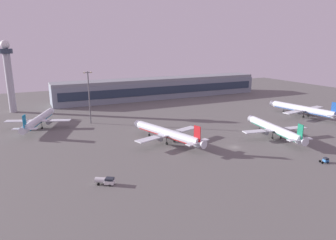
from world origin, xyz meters
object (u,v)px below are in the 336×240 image
(airplane_taxiway_distant, at_px, (38,120))
(apron_light_east, at_px, (89,95))
(airplane_mid_apron, at_px, (303,109))
(control_tower, at_px, (8,72))
(pushback_tug, at_px, (325,160))
(airplane_far_stand, at_px, (275,129))
(fuel_truck, at_px, (105,181))
(airplane_near_gate, at_px, (167,133))

(airplane_taxiway_distant, height_order, apron_light_east, apron_light_east)
(airplane_mid_apron, height_order, apron_light_east, apron_light_east)
(apron_light_east, bearing_deg, airplane_taxiway_distant, 175.45)
(control_tower, xyz_separation_m, pushback_tug, (108.93, -149.12, -25.36))
(airplane_far_stand, distance_m, airplane_mid_apron, 53.71)
(airplane_mid_apron, xyz_separation_m, apron_light_east, (-122.11, 40.28, 12.00))
(airplane_mid_apron, height_order, fuel_truck, airplane_mid_apron)
(apron_light_east, bearing_deg, airplane_near_gate, -63.77)
(airplane_far_stand, xyz_separation_m, pushback_tug, (-5.94, -32.70, -3.11))
(airplane_taxiway_distant, bearing_deg, airplane_near_gate, -23.29)
(airplane_far_stand, xyz_separation_m, airplane_mid_apron, (47.57, 24.94, 0.35))
(airplane_far_stand, height_order, airplane_mid_apron, airplane_mid_apron)
(airplane_mid_apron, xyz_separation_m, airplane_taxiway_distant, (-149.35, 42.45, -0.28))
(airplane_mid_apron, relative_size, fuel_truck, 7.25)
(airplane_near_gate, bearing_deg, control_tower, 105.38)
(airplane_far_stand, height_order, airplane_near_gate, airplane_near_gate)
(airplane_near_gate, distance_m, airplane_mid_apron, 97.96)
(control_tower, relative_size, pushback_tug, 13.34)
(control_tower, bearing_deg, apron_light_east, -51.77)
(control_tower, xyz_separation_m, airplane_near_gate, (64.95, -101.17, -22.07))
(airplane_far_stand, relative_size, apron_light_east, 1.47)
(airplane_near_gate, xyz_separation_m, airplane_taxiway_distant, (-51.87, 52.14, -0.11))
(airplane_near_gate, bearing_deg, airplane_mid_apron, -11.65)
(airplane_far_stand, relative_size, airplane_near_gate, 0.98)
(fuel_truck, distance_m, pushback_tug, 82.21)
(airplane_mid_apron, distance_m, airplane_taxiway_distant, 155.27)
(airplane_far_stand, bearing_deg, control_tower, 143.86)
(airplane_taxiway_distant, height_order, pushback_tug, airplane_taxiway_distant)
(fuel_truck, xyz_separation_m, pushback_tug, (80.24, -17.90, -0.30))
(airplane_taxiway_distant, relative_size, pushback_tug, 12.08)
(fuel_truck, distance_m, apron_light_east, 82.27)
(fuel_truck, relative_size, pushback_tug, 1.85)
(pushback_tug, distance_m, apron_light_east, 120.55)
(airplane_near_gate, relative_size, pushback_tug, 12.66)
(airplane_far_stand, distance_m, apron_light_east, 99.81)
(airplane_mid_apron, distance_m, pushback_tug, 78.72)
(airplane_mid_apron, bearing_deg, airplane_near_gate, 177.08)
(airplane_near_gate, relative_size, airplane_taxiway_distant, 1.05)
(airplane_near_gate, bearing_deg, airplane_taxiway_distant, 117.53)
(airplane_mid_apron, relative_size, airplane_taxiway_distant, 1.11)
(airplane_taxiway_distant, bearing_deg, airplane_mid_apron, 5.99)
(control_tower, height_order, airplane_far_stand, control_tower)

